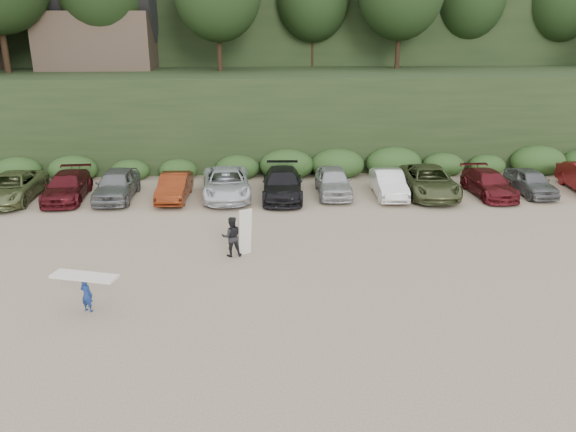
{
  "coord_description": "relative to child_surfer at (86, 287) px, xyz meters",
  "views": [
    {
      "loc": [
        -0.79,
        -19.94,
        9.25
      ],
      "look_at": [
        0.59,
        3.0,
        1.3
      ],
      "focal_mm": 35.0,
      "sensor_mm": 36.0,
      "label": 1
    }
  ],
  "objects": [
    {
      "name": "child_surfer",
      "position": [
        0.0,
        0.0,
        0.0
      ],
      "size": [
        2.31,
        1.21,
        1.34
      ],
      "color": "navy",
      "rests_on": "ground"
    },
    {
      "name": "adult_surfer",
      "position": [
        4.75,
        4.5,
        -0.04
      ],
      "size": [
        1.33,
        0.75,
        2.02
      ],
      "color": "black",
      "rests_on": "ground"
    },
    {
      "name": "parked_cars",
      "position": [
        5.09,
        12.76,
        -0.14
      ],
      "size": [
        40.04,
        6.05,
        1.65
      ],
      "color": "#B7B8BD",
      "rests_on": "ground"
    },
    {
      "name": "hillside_backdrop",
      "position": [
        6.25,
        38.6,
        10.31
      ],
      "size": [
        90.0,
        41.5,
        28.0
      ],
      "color": "black",
      "rests_on": "ground"
    },
    {
      "name": "ground",
      "position": [
        6.52,
        2.67,
        -0.91
      ],
      "size": [
        120.0,
        120.0,
        0.0
      ],
      "primitive_type": "plane",
      "color": "tan",
      "rests_on": "ground"
    }
  ]
}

